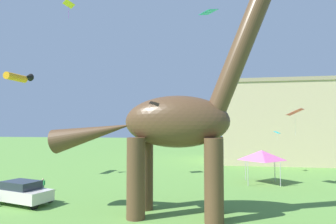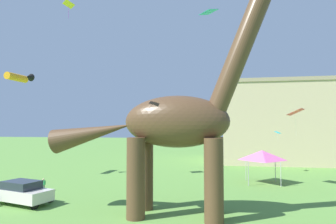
# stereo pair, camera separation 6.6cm
# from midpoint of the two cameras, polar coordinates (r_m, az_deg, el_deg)

# --- Properties ---
(dinosaur_sculpture) EXTENTS (14.45, 3.06, 15.10)m
(dinosaur_sculpture) POSITION_cam_midpoint_polar(r_m,az_deg,el_deg) (17.68, 1.30, -1.83)
(dinosaur_sculpture) COLOR #513823
(dinosaur_sculpture) RESTS_ON ground_plane
(parked_sedan_left) EXTENTS (4.52, 2.85, 1.55)m
(parked_sedan_left) POSITION_cam_midpoint_polar(r_m,az_deg,el_deg) (22.81, -26.22, -13.52)
(parked_sedan_left) COLOR silver
(parked_sedan_left) RESTS_ON ground_plane
(person_photographer) EXTENTS (0.38, 0.17, 1.01)m
(person_photographer) POSITION_cam_midpoint_polar(r_m,az_deg,el_deg) (26.58, -22.73, -12.43)
(person_photographer) COLOR #2D3347
(person_photographer) RESTS_ON ground_plane
(person_watching_child) EXTENTS (0.58, 0.25, 1.54)m
(person_watching_child) POSITION_cam_midpoint_polar(r_m,az_deg,el_deg) (27.76, -6.45, -11.53)
(person_watching_child) COLOR #2D3347
(person_watching_child) RESTS_ON ground_plane
(festival_canopy_tent) EXTENTS (3.15, 3.15, 3.00)m
(festival_canopy_tent) POSITION_cam_midpoint_polar(r_m,az_deg,el_deg) (28.93, 17.31, -7.85)
(festival_canopy_tent) COLOR #B2B2B7
(festival_canopy_tent) RESTS_ON ground_plane
(kite_mid_right) EXTENTS (1.84, 2.11, 2.31)m
(kite_mid_right) POSITION_cam_midpoint_polar(r_m,az_deg,el_deg) (28.08, 22.94, -0.03)
(kite_mid_right) COLOR red
(kite_near_low) EXTENTS (0.91, 0.98, 1.05)m
(kite_near_low) POSITION_cam_midpoint_polar(r_m,az_deg,el_deg) (35.95, 19.95, -3.67)
(kite_near_low) COLOR #19B2B7
(kite_high_left) EXTENTS (1.85, 1.74, 1.82)m
(kite_high_left) POSITION_cam_midpoint_polar(r_m,az_deg,el_deg) (32.04, -4.15, -0.60)
(kite_high_left) COLOR pink
(kite_mid_left) EXTENTS (0.79, 0.79, 0.85)m
(kite_mid_left) POSITION_cam_midpoint_polar(r_m,az_deg,el_deg) (17.15, -18.45, 18.85)
(kite_mid_left) COLOR yellow
(kite_drifting) EXTENTS (1.63, 1.68, 0.23)m
(kite_drifting) POSITION_cam_midpoint_polar(r_m,az_deg,el_deg) (24.70, 7.61, 18.31)
(kite_drifting) COLOR #19B2B7
(kite_mid_center) EXTENTS (2.31, 2.70, 0.79)m
(kite_mid_center) POSITION_cam_midpoint_polar(r_m,az_deg,el_deg) (34.40, -26.58, 5.92)
(kite_mid_center) COLOR orange
(background_building_block) EXTENTS (14.43, 12.43, 11.55)m
(background_building_block) POSITION_cam_midpoint_polar(r_m,az_deg,el_deg) (47.13, 18.89, -1.87)
(background_building_block) COLOR #CCB78E
(background_building_block) RESTS_ON ground_plane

